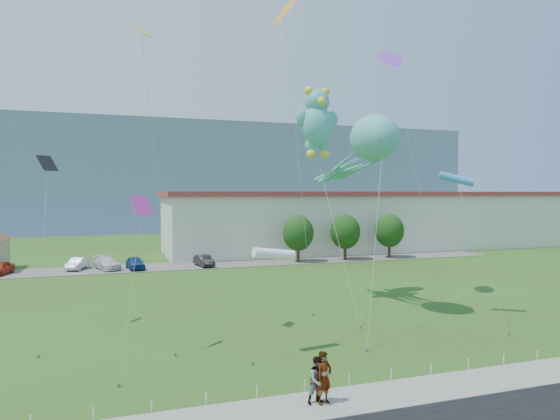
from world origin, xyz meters
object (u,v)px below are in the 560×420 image
object	(u,v)px
parked_car_silver	(78,264)
teddy_bear_kite	(317,121)
pedestrian_left	(324,377)
pedestrian_right	(318,380)
warehouse	(377,220)
parked_car_white	(107,263)
parked_car_blue	(135,263)
parked_car_black	(204,261)
octopus_kite	(367,148)
parked_car_red	(0,268)

from	to	relation	value
parked_car_silver	teddy_bear_kite	world-z (taller)	teddy_bear_kite
pedestrian_left	pedestrian_right	xyz separation A→B (m)	(-0.20, 0.09, -0.10)
warehouse	parked_car_white	xyz separation A→B (m)	(-36.96, -8.92, -3.42)
parked_car_blue	parked_car_black	world-z (taller)	parked_car_blue
parked_car_black	teddy_bear_kite	distance (m)	24.10
parked_car_blue	teddy_bear_kite	size ratio (longest dim) A/B	0.24
octopus_kite	pedestrian_left	bearing A→B (deg)	-124.11
teddy_bear_kite	pedestrian_right	bearing A→B (deg)	-112.58
parked_car_black	parked_car_white	bearing A→B (deg)	164.18
parked_car_black	octopus_kite	xyz separation A→B (m)	(6.86, -23.94, 10.35)
parked_car_blue	teddy_bear_kite	xyz separation A→B (m)	(12.13, -20.10, 12.62)
parked_car_black	teddy_bear_kite	xyz separation A→B (m)	(4.95, -19.90, 12.66)
parked_car_white	parked_car_silver	bearing A→B (deg)	145.30
warehouse	octopus_kite	xyz separation A→B (m)	(-20.10, -33.93, 6.90)
pedestrian_left	parked_car_blue	xyz separation A→B (m)	(-5.36, 36.96, -0.38)
warehouse	parked_car_black	bearing A→B (deg)	-159.66
pedestrian_left	parked_car_silver	world-z (taller)	pedestrian_left
warehouse	parked_car_red	distance (m)	47.84
teddy_bear_kite	parked_car_blue	bearing A→B (deg)	121.11
pedestrian_left	parked_car_red	distance (m)	41.53
teddy_bear_kite	parked_car_black	bearing A→B (deg)	103.96
parked_car_red	parked_car_white	bearing A→B (deg)	18.01
parked_car_silver	teddy_bear_kite	distance (m)	30.89
octopus_kite	parked_car_black	bearing A→B (deg)	105.99
warehouse	pedestrian_right	xyz separation A→B (m)	(-28.98, -46.66, -3.14)
pedestrian_right	teddy_bear_kite	size ratio (longest dim) A/B	0.11
pedestrian_right	parked_car_red	xyz separation A→B (m)	(-17.81, 37.32, -0.30)
pedestrian_left	parked_car_red	xyz separation A→B (m)	(-18.01, 37.41, -0.40)
parked_car_blue	octopus_kite	size ratio (longest dim) A/B	0.29
parked_car_white	octopus_kite	world-z (taller)	octopus_kite
parked_car_red	pedestrian_left	bearing A→B (deg)	-48.67
pedestrian_left	parked_car_white	distance (m)	38.70
parked_car_silver	octopus_kite	xyz separation A→B (m)	(19.75, -25.85, 10.35)
pedestrian_left	octopus_kite	bearing A→B (deg)	32.68
pedestrian_right	parked_car_black	size ratio (longest dim) A/B	0.48
pedestrian_left	pedestrian_right	world-z (taller)	pedestrian_left
pedestrian_right	parked_car_black	distance (m)	36.72
parked_car_silver	parked_car_black	distance (m)	13.03
parked_car_red	parked_car_blue	world-z (taller)	parked_car_blue
pedestrian_left	warehouse	bearing A→B (deg)	35.17
parked_car_blue	parked_car_black	bearing A→B (deg)	-9.85
parked_car_red	teddy_bear_kite	size ratio (longest dim) A/B	0.23
parked_car_blue	parked_car_silver	bearing A→B (deg)	155.06
pedestrian_right	parked_car_red	world-z (taller)	pedestrian_right
parked_car_red	parked_car_white	world-z (taller)	parked_car_white
octopus_kite	parked_car_red	bearing A→B (deg)	137.34
pedestrian_right	parked_car_red	distance (m)	41.35
warehouse	parked_car_white	size ratio (longest dim) A/B	13.65
parked_car_silver	parked_car_black	bearing A→B (deg)	10.40
parked_car_silver	parked_car_red	bearing A→B (deg)	-150.95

